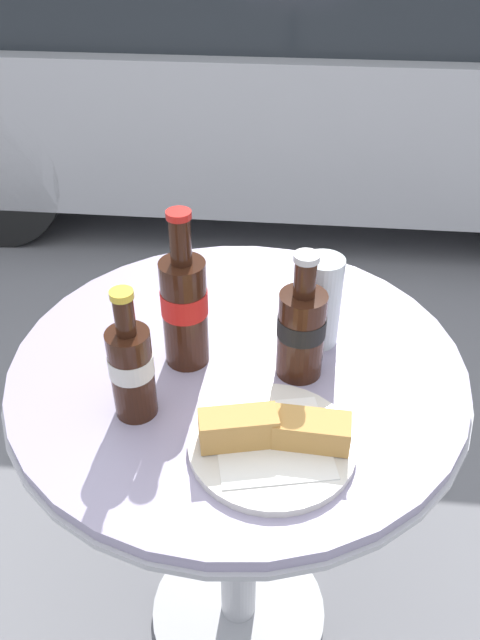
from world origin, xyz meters
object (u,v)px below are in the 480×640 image
(cola_bottle_center, at_px, (185,306))
(bistro_table, at_px, (238,439))
(lunch_plate_near, at_px, (273,438))
(parked_car, at_px, (293,63))
(drinking_glass, at_px, (320,305))
(cola_bottle_left, at_px, (301,329))
(cola_bottle_right, at_px, (131,368))

(cola_bottle_center, bearing_deg, bistro_table, 5.47)
(lunch_plate_near, distance_m, parked_car, 2.60)
(drinking_glass, distance_m, parked_car, 2.37)
(cola_bottle_left, xyz_separation_m, drinking_glass, (0.03, 0.08, -0.01))
(bistro_table, xyz_separation_m, cola_bottle_right, (-0.13, -0.13, 0.27))
(lunch_plate_near, bearing_deg, cola_bottle_center, 129.87)
(drinking_glass, bearing_deg, parked_car, 92.47)
(cola_bottle_right, xyz_separation_m, drinking_glass, (0.26, 0.19, -0.01))
(bistro_table, distance_m, cola_bottle_right, 0.33)
(bistro_table, bearing_deg, parked_car, 89.41)
(bistro_table, distance_m, parked_car, 2.42)
(bistro_table, distance_m, cola_bottle_center, 0.30)
(cola_bottle_left, xyz_separation_m, cola_bottle_center, (-0.18, 0.01, 0.02))
(cola_bottle_center, distance_m, lunch_plate_near, 0.24)
(cola_bottle_center, xyz_separation_m, drinking_glass, (0.21, 0.07, -0.03))
(cola_bottle_right, xyz_separation_m, lunch_plate_near, (0.20, -0.05, -0.06))
(cola_bottle_left, relative_size, cola_bottle_right, 1.01)
(cola_bottle_right, bearing_deg, bistro_table, 44.24)
(cola_bottle_left, height_order, drinking_glass, cola_bottle_left)
(lunch_plate_near, bearing_deg, cola_bottle_left, 78.90)
(cola_bottle_center, xyz_separation_m, lunch_plate_near, (0.15, -0.17, -0.08))
(cola_bottle_center, bearing_deg, drinking_glass, 18.64)
(cola_bottle_left, distance_m, lunch_plate_near, 0.18)
(bistro_table, height_order, lunch_plate_near, lunch_plate_near)
(cola_bottle_left, distance_m, cola_bottle_center, 0.18)
(cola_bottle_center, height_order, drinking_glass, cola_bottle_center)
(cola_bottle_center, xyz_separation_m, parked_car, (0.10, 2.42, -0.26))
(bistro_table, height_order, cola_bottle_center, cola_bottle_center)
(bistro_table, relative_size, cola_bottle_center, 2.98)
(drinking_glass, bearing_deg, cola_bottle_right, -143.57)
(bistro_table, bearing_deg, cola_bottle_left, -11.88)
(bistro_table, relative_size, drinking_glass, 5.00)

